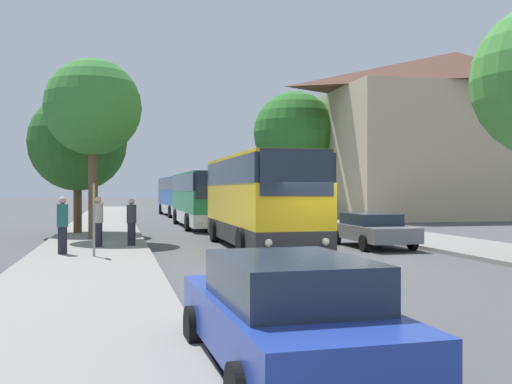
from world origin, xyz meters
name	(u,v)px	position (x,y,z in m)	size (l,w,h in m)	color
ground_plane	(330,266)	(0.00, 0.00, 0.00)	(300.00, 300.00, 0.00)	#4C4C4F
sidewalk_left	(85,271)	(-7.00, 0.00, 0.07)	(4.00, 120.00, 0.15)	gray
building_right_background	(457,135)	(20.43, 26.25, 6.67)	(20.30, 11.20, 13.33)	#C6B28E
bus_front	(259,199)	(-0.74, 5.87, 1.89)	(2.96, 10.41, 3.55)	#2D2D2D
bus_middle	(202,198)	(-1.09, 19.17, 1.74)	(2.85, 11.68, 3.25)	silver
bus_rear	(180,195)	(-0.81, 34.81, 1.77)	(3.07, 12.18, 3.31)	silver
parked_car_left_curb	(287,313)	(-4.14, -9.75, 0.76)	(2.16, 4.65, 1.46)	#233D9E
parked_car_right_near	(372,229)	(3.65, 5.10, 0.71)	(2.16, 4.67, 1.33)	slate
bus_stop_sign	(94,211)	(-6.86, 2.88, 1.59)	(0.08, 0.45, 2.31)	gray
pedestrian_waiting_near	(132,222)	(-5.60, 6.35, 1.05)	(0.36, 0.36, 1.77)	#23232D
pedestrian_waiting_far	(62,225)	(-7.89, 3.79, 1.11)	(0.36, 0.36, 1.88)	#23232D
pedestrian_walking_back	(98,221)	(-6.82, 6.12, 1.10)	(0.36, 0.36, 1.86)	#23232D
tree_left_near	(93,108)	(-7.14, 9.83, 5.78)	(4.14, 4.14, 7.74)	brown
tree_left_far	(78,143)	(-8.01, 13.79, 4.57)	(4.76, 4.76, 6.81)	#513D23
tree_right_near	(295,133)	(8.14, 30.41, 6.93)	(6.78, 6.78, 10.18)	brown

